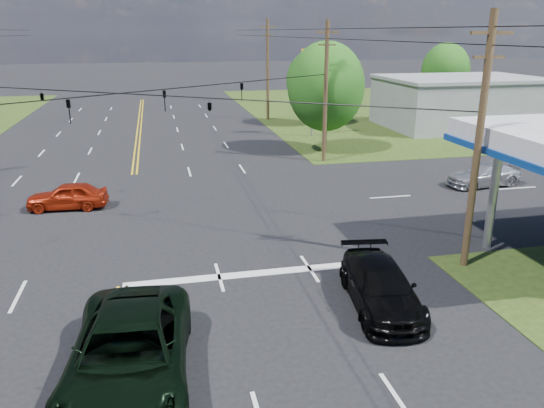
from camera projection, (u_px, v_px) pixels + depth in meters
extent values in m
plane|color=black|center=(130.00, 215.00, 26.49)|extent=(280.00, 280.00, 0.00)
cube|color=#263812|center=(441.00, 108.00, 63.36)|extent=(46.00, 48.00, 0.03)
cube|color=silver|center=(259.00, 274.00, 20.08)|extent=(10.00, 0.50, 0.02)
cube|color=gray|center=(459.00, 104.00, 50.51)|extent=(14.00, 10.00, 4.40)
cylinder|color=#A5A5AA|center=(493.00, 195.00, 21.87)|extent=(0.36, 0.36, 4.65)
cylinder|color=#3B2419|center=(478.00, 146.00, 19.32)|extent=(0.28, 0.28, 9.50)
cube|color=#3B2419|center=(492.00, 33.00, 18.09)|extent=(1.60, 0.12, 0.12)
cube|color=#3B2419|center=(489.00, 57.00, 18.34)|extent=(1.20, 0.10, 0.10)
cylinder|color=#3B2419|center=(326.00, 93.00, 36.03)|extent=(0.28, 0.28, 9.50)
cube|color=#3B2419|center=(327.00, 32.00, 34.80)|extent=(1.60, 0.12, 0.12)
cube|color=#3B2419|center=(327.00, 45.00, 35.05)|extent=(1.20, 0.10, 0.10)
cylinder|color=#3B2419|center=(268.00, 70.00, 53.59)|extent=(0.28, 0.28, 10.00)
cube|color=#3B2419|center=(268.00, 27.00, 52.29)|extent=(1.60, 0.12, 0.12)
cube|color=#3B2419|center=(268.00, 35.00, 52.54)|extent=(1.20, 0.10, 0.10)
imported|color=black|center=(69.00, 112.00, 23.04)|extent=(0.17, 0.21, 1.05)
imported|color=black|center=(165.00, 101.00, 26.57)|extent=(0.17, 0.21, 1.05)
imported|color=black|center=(242.00, 92.00, 30.31)|extent=(0.17, 0.21, 1.05)
imported|color=black|center=(42.00, 95.00, 26.43)|extent=(1.24, 0.26, 0.50)
imported|color=black|center=(209.00, 105.00, 23.01)|extent=(1.24, 0.26, 0.50)
cylinder|color=black|center=(402.00, 28.00, 24.53)|extent=(0.04, 100.00, 0.04)
cylinder|color=black|center=(401.00, 41.00, 24.72)|extent=(0.04, 100.00, 0.04)
cylinder|color=#3B2419|center=(325.00, 130.00, 39.98)|extent=(0.36, 0.36, 3.30)
ellipsoid|color=#1A5516|center=(326.00, 87.00, 38.98)|extent=(5.70, 5.70, 6.60)
cylinder|color=#3B2419|center=(311.00, 110.00, 51.70)|extent=(0.36, 0.36, 2.86)
ellipsoid|color=#1A5516|center=(312.00, 81.00, 50.83)|extent=(4.94, 4.94, 5.72)
cylinder|color=#3B2419|center=(443.00, 97.00, 60.82)|extent=(0.36, 0.36, 3.08)
ellipsoid|color=#1A5516|center=(445.00, 70.00, 59.88)|extent=(5.32, 5.32, 6.16)
imported|color=black|center=(129.00, 354.00, 13.49)|extent=(3.55, 6.79, 1.83)
imported|color=black|center=(381.00, 286.00, 17.50)|extent=(2.69, 5.23, 1.45)
imported|color=#9F210B|center=(67.00, 196.00, 27.28)|extent=(4.09, 1.87, 1.36)
imported|color=#AEADB2|center=(484.00, 175.00, 31.37)|extent=(4.75, 2.35, 1.33)
cylinder|color=#A5A5AA|center=(313.00, 93.00, 45.06)|extent=(0.20, 0.20, 7.47)
cube|color=#FCA91A|center=(313.00, 55.00, 44.09)|extent=(2.06, 0.29, 1.03)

